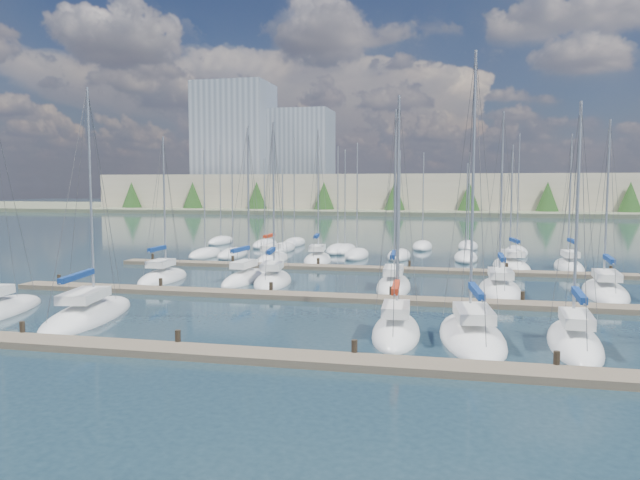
% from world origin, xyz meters
% --- Properties ---
extents(ground, '(400.00, 400.00, 0.00)m').
position_xyz_m(ground, '(0.00, 60.00, 0.00)').
color(ground, '#1F343F').
rests_on(ground, ground).
extents(dock_near, '(44.00, 1.93, 1.10)m').
position_xyz_m(dock_near, '(0.00, 2.01, 0.15)').
color(dock_near, '#6B5E4C').
rests_on(dock_near, ground).
extents(dock_mid, '(44.00, 1.93, 1.10)m').
position_xyz_m(dock_mid, '(0.00, 16.01, 0.15)').
color(dock_mid, '#6B5E4C').
rests_on(dock_mid, ground).
extents(dock_far, '(44.00, 1.93, 1.10)m').
position_xyz_m(dock_far, '(0.00, 30.01, 0.15)').
color(dock_far, '#6B5E4C').
rests_on(dock_far, ground).
extents(sailboat_r, '(2.39, 7.54, 12.45)m').
position_xyz_m(sailboat_r, '(17.51, 35.07, 0.19)').
color(sailboat_r, white).
rests_on(sailboat_r, ground).
extents(sailboat_f, '(2.66, 8.26, 11.83)m').
position_xyz_m(sailboat_f, '(13.39, 7.35, 0.18)').
color(sailboat_f, white).
rests_on(sailboat_f, ground).
extents(sailboat_q, '(3.93, 8.21, 11.55)m').
position_xyz_m(sailboat_q, '(12.63, 34.32, 0.17)').
color(sailboat_q, white).
rests_on(sailboat_q, ground).
extents(sailboat_n, '(2.33, 7.64, 13.86)m').
position_xyz_m(sailboat_n, '(-9.34, 34.47, 0.20)').
color(sailboat_n, white).
rests_on(sailboat_n, ground).
extents(sailboat_d, '(2.78, 7.56, 12.36)m').
position_xyz_m(sailboat_d, '(5.26, 7.61, 0.19)').
color(sailboat_d, white).
rests_on(sailboat_d, ground).
extents(sailboat_o, '(3.36, 7.24, 13.26)m').
position_xyz_m(sailboat_o, '(-5.02, 35.05, 0.19)').
color(sailboat_o, white).
rests_on(sailboat_o, ground).
extents(sailboat_m, '(3.37, 9.09, 12.40)m').
position_xyz_m(sailboat_m, '(17.73, 22.01, 0.17)').
color(sailboat_m, white).
rests_on(sailboat_m, ground).
extents(sailboat_i, '(2.68, 7.62, 12.45)m').
position_xyz_m(sailboat_i, '(-7.63, 22.13, 0.19)').
color(sailboat_i, white).
rests_on(sailboat_i, ground).
extents(sailboat_j, '(3.69, 7.75, 12.67)m').
position_xyz_m(sailboat_j, '(-5.35, 21.66, 0.18)').
color(sailboat_j, white).
rests_on(sailboat_j, ground).
extents(sailboat_h, '(2.85, 6.90, 11.71)m').
position_xyz_m(sailboat_h, '(-14.01, 21.15, 0.18)').
color(sailboat_h, white).
rests_on(sailboat_h, ground).
extents(sailboat_e, '(3.94, 9.40, 14.35)m').
position_xyz_m(sailboat_e, '(8.86, 7.57, 0.18)').
color(sailboat_e, white).
rests_on(sailboat_e, ground).
extents(sailboat_b, '(4.69, 10.23, 13.37)m').
position_xyz_m(sailboat_b, '(-11.64, 7.72, 0.17)').
color(sailboat_b, white).
rests_on(sailboat_b, ground).
extents(sailboat_l, '(2.91, 8.65, 13.02)m').
position_xyz_m(sailboat_l, '(10.92, 21.32, 0.18)').
color(sailboat_l, white).
rests_on(sailboat_l, ground).
extents(sailboat_k, '(2.91, 8.90, 13.34)m').
position_xyz_m(sailboat_k, '(3.68, 21.34, 0.19)').
color(sailboat_k, white).
rests_on(sailboat_k, ground).
extents(distant_boats, '(36.93, 20.75, 13.30)m').
position_xyz_m(distant_boats, '(-4.34, 43.76, 0.29)').
color(distant_boats, '#9EA0A5').
rests_on(distant_boats, ground).
extents(shoreline, '(400.00, 60.00, 38.00)m').
position_xyz_m(shoreline, '(-13.29, 149.77, 7.44)').
color(shoreline, '#666B51').
rests_on(shoreline, ground).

